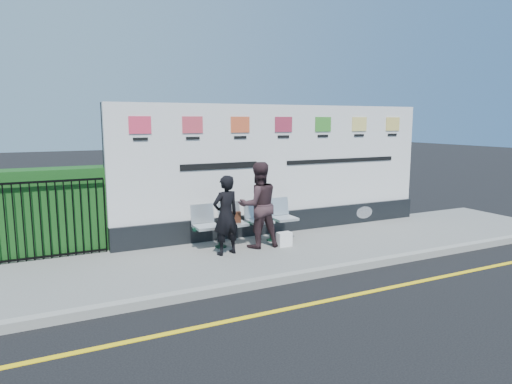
{
  "coord_description": "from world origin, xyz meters",
  "views": [
    {
      "loc": [
        -4.77,
        -5.53,
        2.75
      ],
      "look_at": [
        -0.54,
        3.1,
        1.25
      ],
      "focal_mm": 32.0,
      "sensor_mm": 36.0,
      "label": 1
    }
  ],
  "objects_px": {
    "billboard": "(281,178)",
    "bench": "(247,232)",
    "woman_left": "(226,215)",
    "woman_right": "(258,205)"
  },
  "relations": [
    {
      "from": "billboard",
      "to": "bench",
      "type": "relative_size",
      "value": 3.43
    },
    {
      "from": "billboard",
      "to": "woman_left",
      "type": "height_order",
      "value": "billboard"
    },
    {
      "from": "woman_left",
      "to": "woman_right",
      "type": "xyz_separation_m",
      "value": [
        0.82,
        0.2,
        0.11
      ]
    },
    {
      "from": "woman_left",
      "to": "woman_right",
      "type": "height_order",
      "value": "woman_right"
    },
    {
      "from": "billboard",
      "to": "bench",
      "type": "distance_m",
      "value": 1.76
    },
    {
      "from": "billboard",
      "to": "bench",
      "type": "xyz_separation_m",
      "value": [
        -1.23,
        -0.69,
        -1.05
      ]
    },
    {
      "from": "billboard",
      "to": "woman_left",
      "type": "distance_m",
      "value": 2.34
    },
    {
      "from": "billboard",
      "to": "woman_left",
      "type": "relative_size",
      "value": 5.04
    },
    {
      "from": "woman_right",
      "to": "woman_left",
      "type": "bearing_deg",
      "value": 17.32
    },
    {
      "from": "billboard",
      "to": "woman_left",
      "type": "xyz_separation_m",
      "value": [
        -1.93,
        -1.22,
        -0.51
      ]
    }
  ]
}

